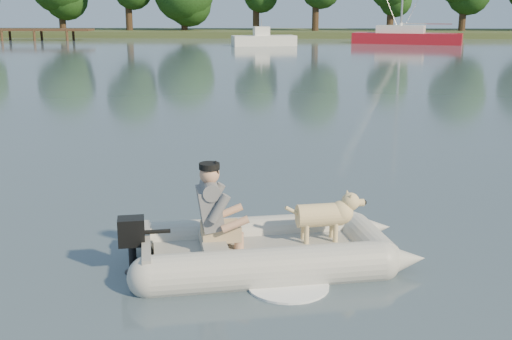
{
  "coord_description": "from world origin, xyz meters",
  "views": [
    {
      "loc": [
        0.66,
        -6.96,
        3.06
      ],
      "look_at": [
        0.26,
        2.03,
        0.75
      ],
      "focal_mm": 45.0,
      "sensor_mm": 36.0,
      "label": 1
    }
  ],
  "objects_px": {
    "dinghy": "(270,218)",
    "man": "(212,205)",
    "motorboat": "(264,33)",
    "sailboat": "(406,37)",
    "dog": "(320,219)"
  },
  "relations": [
    {
      "from": "dog",
      "to": "sailboat",
      "type": "relative_size",
      "value": 0.08
    },
    {
      "from": "dog",
      "to": "sailboat",
      "type": "distance_m",
      "value": 48.42
    },
    {
      "from": "dog",
      "to": "motorboat",
      "type": "bearing_deg",
      "value": 80.3
    },
    {
      "from": "man",
      "to": "sailboat",
      "type": "height_order",
      "value": "sailboat"
    },
    {
      "from": "dinghy",
      "to": "dog",
      "type": "height_order",
      "value": "dinghy"
    },
    {
      "from": "dinghy",
      "to": "motorboat",
      "type": "xyz_separation_m",
      "value": [
        -1.53,
        44.37,
        0.41
      ]
    },
    {
      "from": "man",
      "to": "sailboat",
      "type": "xyz_separation_m",
      "value": [
        10.9,
        47.75,
        -0.23
      ]
    },
    {
      "from": "man",
      "to": "sailboat",
      "type": "distance_m",
      "value": 48.98
    },
    {
      "from": "motorboat",
      "to": "sailboat",
      "type": "xyz_separation_m",
      "value": [
        11.75,
        3.27,
        -0.46
      ]
    },
    {
      "from": "dinghy",
      "to": "man",
      "type": "distance_m",
      "value": 0.72
    },
    {
      "from": "dog",
      "to": "dinghy",
      "type": "bearing_deg",
      "value": -175.43
    },
    {
      "from": "dog",
      "to": "motorboat",
      "type": "distance_m",
      "value": 44.24
    },
    {
      "from": "motorboat",
      "to": "man",
      "type": "bearing_deg",
      "value": -102.44
    },
    {
      "from": "motorboat",
      "to": "sailboat",
      "type": "bearing_deg",
      "value": 2.05
    },
    {
      "from": "dinghy",
      "to": "motorboat",
      "type": "distance_m",
      "value": 44.4
    }
  ]
}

